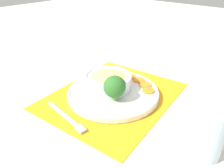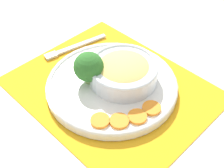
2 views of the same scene
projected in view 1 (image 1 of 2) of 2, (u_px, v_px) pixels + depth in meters
name	position (u px, v px, depth m)	size (l,w,h in m)	color
ground_plane	(113.00, 96.00, 0.74)	(4.00, 4.00, 0.00)	beige
placemat	(113.00, 95.00, 0.74)	(0.48, 0.41, 0.00)	orange
plate	(113.00, 92.00, 0.73)	(0.31, 0.31, 0.02)	white
bowl	(108.00, 80.00, 0.74)	(0.16, 0.16, 0.06)	silver
broccoli_floret	(115.00, 87.00, 0.66)	(0.07, 0.07, 0.08)	#84AD5B
carrot_slice_near	(148.00, 91.00, 0.73)	(0.04, 0.04, 0.01)	orange
carrot_slice_middle	(145.00, 85.00, 0.76)	(0.04, 0.04, 0.01)	orange
carrot_slice_far	(139.00, 80.00, 0.79)	(0.04, 0.04, 0.01)	orange
carrot_slice_extra	(131.00, 77.00, 0.82)	(0.04, 0.04, 0.01)	orange
water_glass	(208.00, 136.00, 0.49)	(0.07, 0.07, 0.12)	silver
fork	(69.00, 119.00, 0.62)	(0.04, 0.18, 0.01)	#B7B7BC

